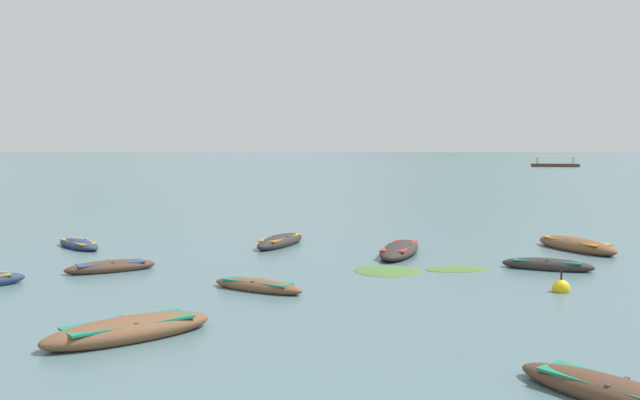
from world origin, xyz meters
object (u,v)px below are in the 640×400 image
at_px(rowboat_0, 113,267).
at_px(rowboat_6, 282,241).
at_px(rowboat_2, 401,250).
at_px(rowboat_9, 80,244).
at_px(rowboat_4, 259,286).
at_px(rowboat_3, 549,265).
at_px(rowboat_1, 131,330).
at_px(rowboat_5, 619,394).
at_px(rowboat_7, 578,245).
at_px(ferry_0, 557,165).
at_px(mooring_buoy, 563,288).

height_order(rowboat_0, rowboat_6, rowboat_6).
bearing_deg(rowboat_2, rowboat_6, 152.00).
bearing_deg(rowboat_9, rowboat_4, -46.27).
xyz_separation_m(rowboat_2, rowboat_3, (4.69, -3.27, -0.03)).
xyz_separation_m(rowboat_1, rowboat_5, (8.97, -3.81, -0.03)).
relative_size(rowboat_7, ferry_0, 0.40).
height_order(rowboat_6, rowboat_7, rowboat_7).
bearing_deg(mooring_buoy, rowboat_3, 77.29).
distance_m(rowboat_0, rowboat_4, 6.12).
distance_m(rowboat_6, mooring_buoy, 12.84).
bearing_deg(rowboat_4, rowboat_7, 32.94).
height_order(rowboat_1, ferry_0, ferry_0).
height_order(rowboat_1, rowboat_4, rowboat_1).
bearing_deg(rowboat_6, rowboat_5, -70.28).
relative_size(rowboat_4, rowboat_9, 0.95).
xyz_separation_m(rowboat_5, ferry_0, (51.39, 152.36, 0.29)).
relative_size(rowboat_2, rowboat_4, 1.55).
bearing_deg(ferry_0, rowboat_2, -111.22).
distance_m(rowboat_4, rowboat_9, 11.99).
xyz_separation_m(rowboat_7, ferry_0, (45.75, 135.55, 0.24)).
relative_size(rowboat_2, ferry_0, 0.41).
bearing_deg(ferry_0, mooring_buoy, -108.91).
bearing_deg(rowboat_2, rowboat_7, 9.35).
bearing_deg(mooring_buoy, ferry_0, 71.09).
xyz_separation_m(rowboat_0, rowboat_6, (5.38, 6.14, 0.04)).
xyz_separation_m(rowboat_0, mooring_buoy, (14.04, -3.34, -0.04)).
xyz_separation_m(rowboat_0, rowboat_7, (17.52, 4.80, 0.06)).
bearing_deg(rowboat_9, rowboat_7, -1.99).
xyz_separation_m(rowboat_3, rowboat_4, (-9.61, -3.47, -0.02)).
height_order(rowboat_5, ferry_0, ferry_0).
bearing_deg(rowboat_3, ferry_0, 70.93).
height_order(rowboat_5, mooring_buoy, mooring_buoy).
distance_m(rowboat_5, rowboat_9, 23.02).
distance_m(rowboat_2, rowboat_7, 7.44).
height_order(rowboat_3, rowboat_7, rowboat_7).
bearing_deg(rowboat_1, mooring_buoy, 23.62).
relative_size(rowboat_1, rowboat_5, 1.10).
xyz_separation_m(rowboat_4, rowboat_9, (-8.29, 8.66, 0.01)).
relative_size(rowboat_4, ferry_0, 0.27).
height_order(rowboat_1, rowboat_9, rowboat_1).
bearing_deg(rowboat_7, rowboat_6, 173.69).
xyz_separation_m(rowboat_6, ferry_0, (57.90, 134.20, 0.26)).
height_order(rowboat_5, rowboat_9, rowboat_5).
bearing_deg(rowboat_3, rowboat_9, 163.82).
bearing_deg(ferry_0, rowboat_6, -113.34).
relative_size(rowboat_7, rowboat_9, 1.42).
height_order(rowboat_5, rowboat_6, rowboat_6).
relative_size(rowboat_0, rowboat_2, 0.66).
xyz_separation_m(rowboat_5, rowboat_7, (5.64, 16.81, 0.05)).
bearing_deg(rowboat_9, ferry_0, 63.81).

